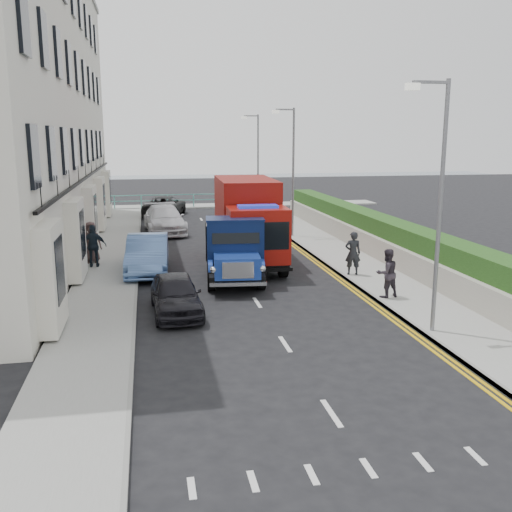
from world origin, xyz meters
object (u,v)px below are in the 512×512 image
(lamp_mid, at_px, (291,165))
(lamp_far, at_px, (256,158))
(pedestrian_east_near, at_px, (353,253))
(bedford_lorry, at_px, (235,254))
(red_lorry, at_px, (248,219))
(lamp_near, at_px, (437,194))
(parked_car_front, at_px, (176,294))

(lamp_mid, xyz_separation_m, lamp_far, (0.00, 10.00, 0.00))
(lamp_mid, distance_m, pedestrian_east_near, 9.70)
(bedford_lorry, distance_m, red_lorry, 3.82)
(lamp_far, distance_m, red_lorry, 16.29)
(lamp_near, distance_m, lamp_far, 26.00)
(red_lorry, bearing_deg, pedestrian_east_near, -41.18)
(red_lorry, relative_size, pedestrian_east_near, 4.09)
(lamp_near, distance_m, parked_car_front, 8.39)
(lamp_far, xyz_separation_m, bedford_lorry, (-4.53, -19.36, -2.84))
(lamp_far, height_order, parked_car_front, lamp_far)
(lamp_mid, distance_m, red_lorry, 7.02)
(lamp_far, relative_size, red_lorry, 0.99)
(red_lorry, bearing_deg, bedford_lorry, -105.51)
(lamp_near, distance_m, red_lorry, 10.94)
(parked_car_front, bearing_deg, red_lorry, 60.39)
(parked_car_front, height_order, pedestrian_east_near, pedestrian_east_near)
(pedestrian_east_near, bearing_deg, lamp_mid, -79.55)
(lamp_near, bearing_deg, red_lorry, 108.40)
(lamp_far, relative_size, bedford_lorry, 1.27)
(lamp_mid, bearing_deg, red_lorry, -120.32)
(parked_car_front, bearing_deg, lamp_near, -27.95)
(lamp_far, xyz_separation_m, parked_car_front, (-6.93, -22.68, -3.37))
(bedford_lorry, bearing_deg, red_lorry, 77.85)
(lamp_mid, relative_size, bedford_lorry, 1.27)
(lamp_mid, distance_m, lamp_far, 10.00)
(lamp_near, distance_m, bedford_lorry, 8.52)
(lamp_near, bearing_deg, lamp_mid, 90.00)
(lamp_near, relative_size, bedford_lorry, 1.27)
(lamp_near, bearing_deg, parked_car_front, 154.44)
(parked_car_front, xyz_separation_m, pedestrian_east_near, (7.16, 3.46, 0.36))
(red_lorry, xyz_separation_m, pedestrian_east_near, (3.62, -3.42, -0.97))
(red_lorry, bearing_deg, lamp_mid, 61.91)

